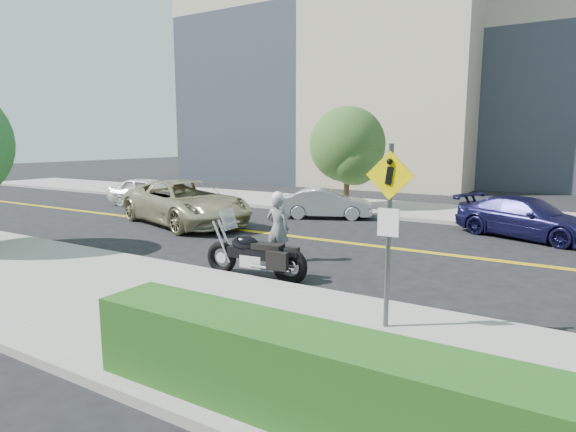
% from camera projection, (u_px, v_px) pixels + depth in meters
% --- Properties ---
extents(ground_plane, '(120.00, 120.00, 0.00)m').
position_uv_depth(ground_plane, '(328.00, 241.00, 15.46)').
color(ground_plane, black).
rests_on(ground_plane, ground).
extents(sidewalk_near, '(60.00, 5.00, 0.15)m').
position_uv_depth(sidewalk_near, '(151.00, 307.00, 9.12)').
color(sidewalk_near, '#9E9B91').
rests_on(sidewalk_near, ground_plane).
extents(sidewalk_far, '(60.00, 5.00, 0.15)m').
position_uv_depth(sidewalk_far, '(402.00, 210.00, 21.78)').
color(sidewalk_far, '#9E9B91').
rests_on(sidewalk_far, ground_plane).
extents(building_left, '(22.00, 14.00, 25.00)m').
position_uv_depth(building_left, '(342.00, 19.00, 37.21)').
color(building_left, tan).
rests_on(building_left, ground_plane).
extents(hedge, '(9.00, 0.90, 1.00)m').
position_uv_depth(hedge, '(461.00, 420.00, 4.43)').
color(hedge, '#235619').
rests_on(hedge, sidewalk_near).
extents(pedestrian_sign, '(0.78, 0.08, 3.00)m').
position_uv_depth(pedestrian_sign, '(389.00, 219.00, 7.67)').
color(pedestrian_sign, '#4C4C51').
rests_on(pedestrian_sign, sidewalk_near).
extents(motorcyclist, '(0.68, 0.49, 1.87)m').
position_uv_depth(motorcyclist, '(278.00, 227.00, 12.74)').
color(motorcyclist, '#AAABAF').
rests_on(motorcyclist, ground).
extents(motorcycle, '(2.65, 1.01, 1.58)m').
position_uv_depth(motorcycle, '(255.00, 244.00, 11.26)').
color(motorcycle, black).
rests_on(motorcycle, ground).
extents(suv, '(6.63, 4.54, 1.68)m').
position_uv_depth(suv, '(186.00, 203.00, 18.31)').
color(suv, tan).
rests_on(suv, ground).
extents(parked_car_white, '(4.31, 2.25, 1.40)m').
position_uv_depth(parked_car_white, '(149.00, 192.00, 23.52)').
color(parked_car_white, white).
rests_on(parked_car_white, ground).
extents(parked_car_silver, '(3.91, 2.67, 1.22)m').
position_uv_depth(parked_car_silver, '(326.00, 203.00, 19.83)').
color(parked_car_silver, '#AFB2B7').
rests_on(parked_car_silver, ground).
extents(parked_car_blue, '(4.96, 3.40, 1.33)m').
position_uv_depth(parked_car_blue, '(527.00, 218.00, 15.79)').
color(parked_car_blue, '#171541').
rests_on(parked_car_blue, ground).
extents(tree_far_a, '(3.46, 3.46, 4.73)m').
position_uv_depth(tree_far_a, '(347.00, 145.00, 21.95)').
color(tree_far_a, '#382619').
rests_on(tree_far_a, ground).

